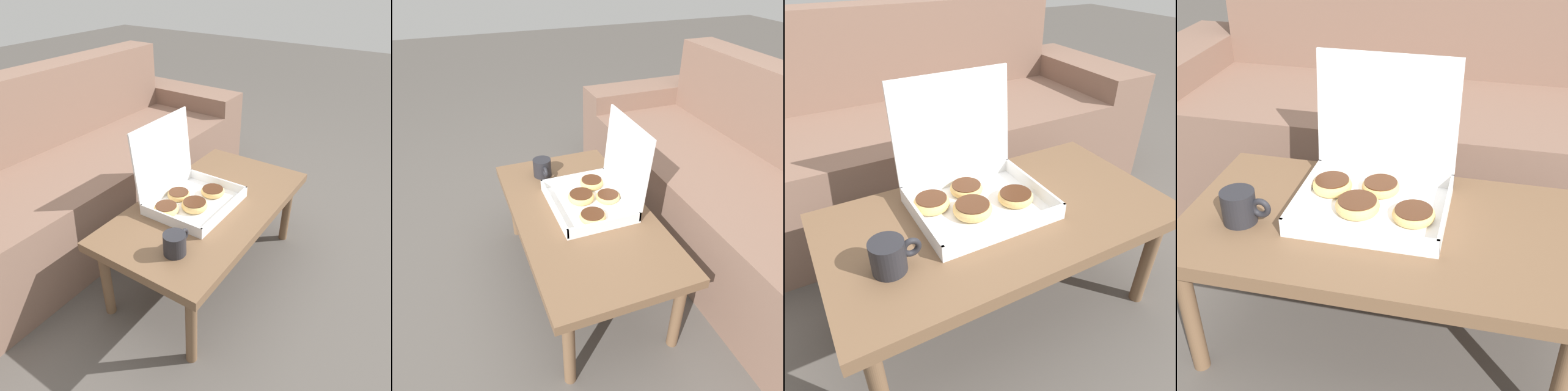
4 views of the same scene
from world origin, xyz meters
The scene contains 5 objects.
ground_plane centered at (0.00, 0.00, 0.00)m, with size 12.00×12.00×0.00m, color #514C47.
couch centered at (0.00, 0.78, 0.30)m, with size 2.22×0.77×0.85m.
coffee_table centered at (0.00, -0.06, 0.36)m, with size 1.03×0.55×0.40m.
pastry_box centered at (-0.05, 0.03, 0.46)m, with size 0.38×0.35×0.36m.
coffee_mug centered at (-0.35, -0.14, 0.44)m, with size 0.13×0.09×0.09m.
Camera 4 is at (0.23, -1.17, 1.17)m, focal length 50.00 mm.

